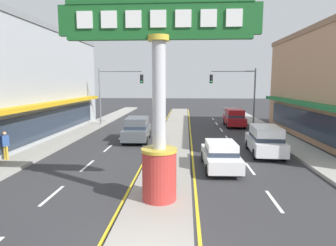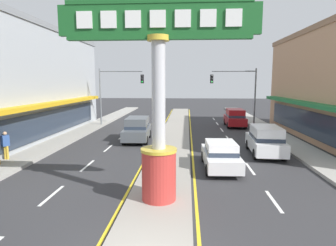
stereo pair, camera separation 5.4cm
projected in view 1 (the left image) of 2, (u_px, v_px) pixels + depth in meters
median_strip at (174, 137)px, 24.92m from camera, size 2.59×52.00×0.14m
sidewalk_left at (62, 140)px, 23.49m from camera, size 2.27×60.00×0.18m
sidewalk_right at (289, 143)px, 22.38m from camera, size 2.27×60.00×0.18m
lane_markings at (173, 141)px, 23.59m from camera, size 9.33×52.00×0.01m
district_sign at (159, 108)px, 10.92m from camera, size 7.40×1.41×7.56m
traffic_light_left_side at (116, 87)px, 30.89m from camera, size 4.86×0.46×6.20m
traffic_light_right_side at (238, 87)px, 30.56m from camera, size 4.86×0.46×6.20m
sedan_near_right_lane at (221, 155)px, 15.83m from camera, size 1.93×4.35×1.53m
suv_far_right_lane at (265, 140)px, 18.90m from camera, size 2.16×4.70×1.90m
suv_near_left_lane at (137, 129)px, 23.44m from camera, size 2.11×4.67×1.90m
suv_mid_left_lane at (234, 118)px, 30.96m from camera, size 2.03×4.63×1.90m
pedestrian_far_side at (5, 144)px, 17.06m from camera, size 0.39×0.46×1.68m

